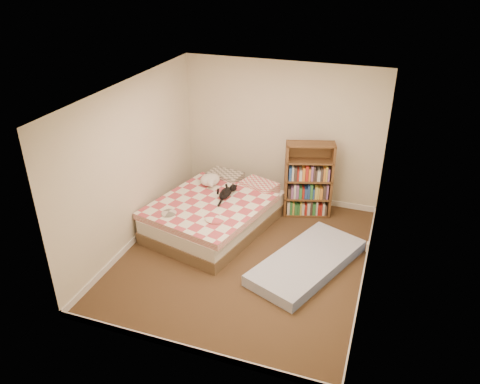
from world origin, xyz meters
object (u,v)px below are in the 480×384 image
(bed, at_px, (216,212))
(bookshelf, at_px, (308,188))
(black_cat, at_px, (226,192))
(floor_mattress, at_px, (307,262))
(white_dog, at_px, (210,180))

(bed, height_order, bookshelf, bookshelf)
(black_cat, bearing_deg, bed, -113.81)
(bed, distance_m, black_cat, 0.37)
(bed, relative_size, black_cat, 3.82)
(floor_mattress, bearing_deg, white_dog, 173.88)
(bed, relative_size, bookshelf, 1.85)
(floor_mattress, relative_size, black_cat, 2.95)
(black_cat, relative_size, white_dog, 1.49)
(floor_mattress, height_order, white_dog, white_dog)
(bookshelf, distance_m, black_cat, 1.41)
(bed, bearing_deg, black_cat, 61.46)
(bookshelf, height_order, white_dog, bookshelf)
(white_dog, bearing_deg, bed, -42.94)
(bookshelf, bearing_deg, floor_mattress, -94.64)
(bookshelf, relative_size, black_cat, 2.06)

